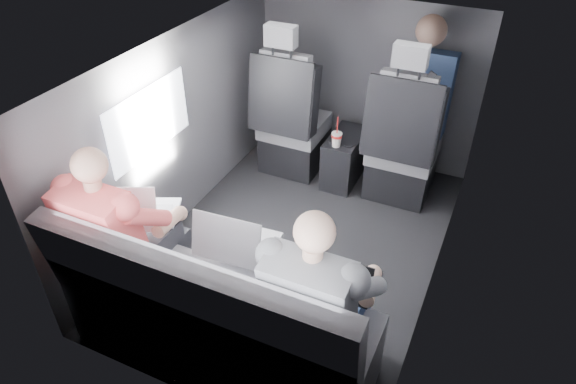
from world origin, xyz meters
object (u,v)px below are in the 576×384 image
at_px(front_seat_right, 402,151).
at_px(rear_bench, 217,323).
at_px(laptop_silver, 237,240).
at_px(passenger_rear_left, 124,234).
at_px(soda_cup, 337,139).
at_px(laptop_white, 138,212).
at_px(passenger_rear_right, 320,301).
at_px(laptop_black, 344,278).
at_px(front_seat_left, 291,127).
at_px(passenger_front_right, 421,93).
at_px(center_console, 345,158).

bearing_deg(front_seat_right, rear_bench, -103.31).
xyz_separation_m(laptop_silver, passenger_rear_left, (-0.58, -0.18, -0.02)).
height_order(front_seat_right, soda_cup, front_seat_right).
xyz_separation_m(laptop_white, laptop_silver, (0.61, 0.02, -0.00)).
xyz_separation_m(rear_bench, passenger_rear_right, (0.51, 0.10, 0.30)).
xyz_separation_m(laptop_black, passenger_rear_right, (-0.05, -0.17, -0.02)).
bearing_deg(passenger_rear_right, front_seat_left, 118.11).
xyz_separation_m(front_seat_left, passenger_rear_left, (-0.14, -1.81, 0.21)).
bearing_deg(rear_bench, passenger_front_right, 77.48).
bearing_deg(center_console, passenger_rear_left, -107.84).
distance_m(center_console, passenger_rear_right, 1.96).
xyz_separation_m(rear_bench, laptop_black, (0.57, 0.26, 0.32)).
bearing_deg(passenger_front_right, passenger_rear_left, -117.48).
bearing_deg(center_console, laptop_silver, -90.65).
distance_m(laptop_black, passenger_rear_left, 1.17).
distance_m(passenger_rear_left, passenger_rear_right, 1.11).
relative_size(center_console, passenger_front_right, 0.53).
height_order(rear_bench, laptop_silver, rear_bench).
distance_m(laptop_silver, laptop_black, 0.59).
xyz_separation_m(center_console, passenger_front_right, (0.48, 0.22, 0.56)).
relative_size(rear_bench, laptop_white, 3.43).
relative_size(passenger_rear_left, passenger_rear_right, 1.01).
relative_size(front_seat_right, rear_bench, 0.79).
xyz_separation_m(rear_bench, laptop_silver, (-0.02, 0.28, 0.33)).
relative_size(center_console, soda_cup, 1.97).
relative_size(rear_bench, passenger_rear_right, 1.35).
bearing_deg(passenger_rear_right, passenger_rear_left, -179.99).
distance_m(rear_bench, passenger_rear_left, 0.68).
relative_size(center_console, rear_bench, 0.30).
bearing_deg(passenger_front_right, soda_cup, -141.50).
bearing_deg(passenger_rear_right, soda_cup, 107.67).
bearing_deg(passenger_rear_right, rear_bench, -169.44).
distance_m(laptop_silver, passenger_rear_right, 0.56).
height_order(laptop_white, passenger_front_right, passenger_front_right).
bearing_deg(front_seat_left, rear_bench, -76.69).
height_order(soda_cup, laptop_silver, laptop_silver).
height_order(passenger_rear_right, passenger_front_right, passenger_front_right).
bearing_deg(rear_bench, laptop_black, 24.81).
distance_m(front_seat_left, laptop_white, 1.67).
distance_m(front_seat_right, laptop_white, 1.98).
relative_size(soda_cup, laptop_silver, 0.64).
height_order(front_seat_right, passenger_rear_right, front_seat_right).
height_order(front_seat_left, center_console, front_seat_left).
relative_size(laptop_white, laptop_black, 1.53).
xyz_separation_m(rear_bench, passenger_rear_left, (-0.59, 0.10, 0.31)).
bearing_deg(laptop_white, soda_cup, 67.87).
height_order(rear_bench, laptop_black, rear_bench).
xyz_separation_m(laptop_white, passenger_front_right, (1.11, 1.90, 0.12)).
xyz_separation_m(front_seat_left, laptop_silver, (0.43, -1.62, 0.24)).
relative_size(laptop_silver, passenger_rear_left, 0.32).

